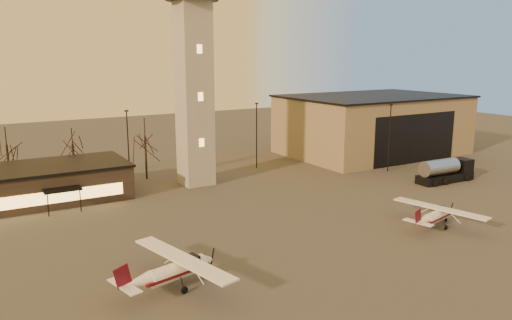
{
  "coord_description": "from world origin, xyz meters",
  "views": [
    {
      "loc": [
        -26.89,
        -31.04,
        17.3
      ],
      "look_at": [
        -0.63,
        13.0,
        6.45
      ],
      "focal_mm": 35.0,
      "sensor_mm": 36.0,
      "label": 1
    }
  ],
  "objects_px": {
    "hangar": "(372,124)",
    "terminal": "(17,186)",
    "fuel_truck": "(445,173)",
    "control_tower": "(193,62)",
    "cessna_rear": "(179,273)",
    "cessna_front": "(438,217)"
  },
  "relations": [
    {
      "from": "fuel_truck",
      "to": "cessna_front",
      "type": "bearing_deg",
      "value": -141.27
    },
    {
      "from": "cessna_front",
      "to": "fuel_truck",
      "type": "bearing_deg",
      "value": 24.06
    },
    {
      "from": "control_tower",
      "to": "cessna_rear",
      "type": "height_order",
      "value": "control_tower"
    },
    {
      "from": "hangar",
      "to": "terminal",
      "type": "xyz_separation_m",
      "value": [
        -57.99,
        -2.0,
        -3.0
      ]
    },
    {
      "from": "cessna_rear",
      "to": "fuel_truck",
      "type": "height_order",
      "value": "fuel_truck"
    },
    {
      "from": "cessna_rear",
      "to": "hangar",
      "type": "bearing_deg",
      "value": 19.78
    },
    {
      "from": "control_tower",
      "to": "fuel_truck",
      "type": "xyz_separation_m",
      "value": [
        30.03,
        -16.76,
        -15.02
      ]
    },
    {
      "from": "cessna_front",
      "to": "terminal",
      "type": "bearing_deg",
      "value": 126.95
    },
    {
      "from": "cessna_rear",
      "to": "fuel_truck",
      "type": "relative_size",
      "value": 1.27
    },
    {
      "from": "terminal",
      "to": "cessna_front",
      "type": "distance_m",
      "value": 47.4
    },
    {
      "from": "control_tower",
      "to": "cessna_front",
      "type": "height_order",
      "value": "control_tower"
    },
    {
      "from": "hangar",
      "to": "cessna_front",
      "type": "xyz_separation_m",
      "value": [
        -21.85,
        -32.63,
        -4.21
      ]
    },
    {
      "from": "terminal",
      "to": "fuel_truck",
      "type": "distance_m",
      "value": 55.3
    },
    {
      "from": "control_tower",
      "to": "hangar",
      "type": "distance_m",
      "value": 37.9
    },
    {
      "from": "terminal",
      "to": "hangar",
      "type": "bearing_deg",
      "value": 1.97
    },
    {
      "from": "control_tower",
      "to": "fuel_truck",
      "type": "distance_m",
      "value": 37.53
    },
    {
      "from": "cessna_rear",
      "to": "fuel_truck",
      "type": "bearing_deg",
      "value": 1.36
    },
    {
      "from": "terminal",
      "to": "fuel_truck",
      "type": "bearing_deg",
      "value": -19.81
    },
    {
      "from": "terminal",
      "to": "cessna_front",
      "type": "bearing_deg",
      "value": -40.28
    },
    {
      "from": "terminal",
      "to": "cessna_front",
      "type": "height_order",
      "value": "terminal"
    },
    {
      "from": "control_tower",
      "to": "terminal",
      "type": "xyz_separation_m",
      "value": [
        -21.99,
        1.98,
        -14.17
      ]
    },
    {
      "from": "cessna_rear",
      "to": "terminal",
      "type": "bearing_deg",
      "value": 92.63
    }
  ]
}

